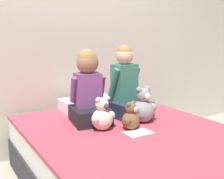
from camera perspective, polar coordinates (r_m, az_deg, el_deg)
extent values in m
cube|color=beige|center=(3.06, -7.65, 11.23)|extent=(8.00, 0.06, 2.50)
cube|color=#2D2D33|center=(2.39, 4.14, -16.54)|extent=(1.54, 1.94, 0.26)
cube|color=white|center=(2.30, 4.22, -11.44)|extent=(1.51, 1.90, 0.20)
cube|color=#C64256|center=(2.25, 4.27, -8.71)|extent=(1.52, 1.92, 0.03)
cube|color=black|center=(2.43, -4.51, -5.17)|extent=(0.36, 0.40, 0.14)
cube|color=#7F4789|center=(2.43, -4.95, -0.03)|extent=(0.24, 0.20, 0.29)
sphere|color=#9E7051|center=(2.40, -5.04, 5.42)|extent=(0.19, 0.19, 0.19)
sphere|color=#A37A42|center=(2.39, -5.06, 6.21)|extent=(0.17, 0.17, 0.17)
cylinder|color=#7F4789|center=(2.40, -7.78, -0.06)|extent=(0.08, 0.14, 0.24)
cylinder|color=#7F4789|center=(2.47, -2.21, 0.34)|extent=(0.08, 0.14, 0.24)
cube|color=#282D47|center=(2.63, 3.27, -3.84)|extent=(0.37, 0.41, 0.14)
cube|color=#3D8470|center=(2.62, 2.52, 1.49)|extent=(0.24, 0.18, 0.34)
sphere|color=beige|center=(2.59, 2.57, 6.83)|extent=(0.16, 0.16, 0.16)
sphere|color=#A37A42|center=(2.59, 2.57, 7.46)|extent=(0.14, 0.14, 0.14)
cylinder|color=#3D8470|center=(2.54, 0.38, 1.39)|extent=(0.07, 0.15, 0.27)
cylinder|color=#3D8470|center=(2.70, 4.53, 1.95)|extent=(0.07, 0.15, 0.27)
sphere|color=silver|center=(2.25, -2.01, -6.06)|extent=(0.17, 0.17, 0.17)
sphere|color=silver|center=(2.21, -2.03, -3.02)|extent=(0.11, 0.11, 0.11)
sphere|color=#4C4742|center=(2.18, -1.25, -3.36)|extent=(0.05, 0.05, 0.05)
sphere|color=silver|center=(2.18, -2.80, -2.12)|extent=(0.04, 0.04, 0.04)
sphere|color=silver|center=(2.23, -1.30, -1.82)|extent=(0.04, 0.04, 0.04)
sphere|color=silver|center=(2.18, -3.34, -6.04)|extent=(0.07, 0.07, 0.07)
sphere|color=silver|center=(2.28, -0.18, -5.23)|extent=(0.07, 0.07, 0.07)
sphere|color=#939399|center=(2.45, 6.28, -4.33)|extent=(0.20, 0.20, 0.20)
sphere|color=#939399|center=(2.41, 6.36, -1.06)|extent=(0.12, 0.12, 0.12)
sphere|color=white|center=(2.38, 7.16, -1.42)|extent=(0.06, 0.06, 0.06)
sphere|color=#939399|center=(2.38, 5.55, -0.04)|extent=(0.05, 0.05, 0.05)
sphere|color=#939399|center=(2.43, 7.19, 0.18)|extent=(0.05, 0.05, 0.05)
sphere|color=#939399|center=(2.37, 4.83, -4.20)|extent=(0.08, 0.08, 0.08)
sphere|color=#939399|center=(2.49, 8.28, -3.54)|extent=(0.08, 0.08, 0.08)
sphere|color=brown|center=(2.26, 3.81, -6.30)|extent=(0.14, 0.14, 0.14)
sphere|color=brown|center=(2.23, 3.84, -3.76)|extent=(0.09, 0.09, 0.09)
sphere|color=beige|center=(2.22, 4.68, -4.02)|extent=(0.04, 0.04, 0.04)
sphere|color=brown|center=(2.20, 3.41, -3.06)|extent=(0.04, 0.04, 0.04)
sphere|color=brown|center=(2.25, 4.28, -2.73)|extent=(0.04, 0.04, 0.04)
sphere|color=brown|center=(2.19, 3.19, -6.35)|extent=(0.05, 0.05, 0.05)
sphere|color=brown|center=(2.31, 5.02, -5.51)|extent=(0.05, 0.05, 0.05)
cube|color=white|center=(2.88, -4.93, -2.85)|extent=(0.54, 0.30, 0.11)
cube|color=white|center=(2.21, 5.37, -8.70)|extent=(0.21, 0.15, 0.00)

